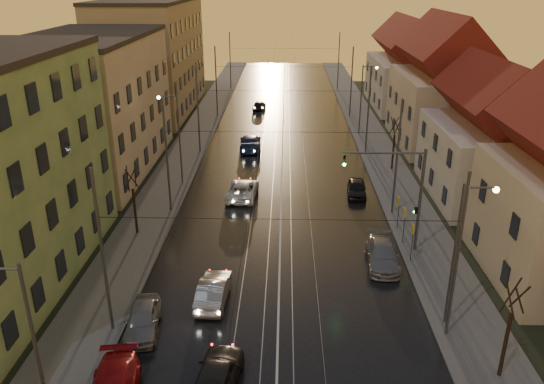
# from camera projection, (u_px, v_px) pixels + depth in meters

# --- Properties ---
(road) EXTENTS (16.00, 120.00, 0.04)m
(road) POSITION_uv_depth(u_px,v_px,m) (282.00, 150.00, 56.04)
(road) COLOR black
(road) RESTS_ON ground
(sidewalk_left) EXTENTS (4.00, 120.00, 0.15)m
(sidewalk_left) POSITION_uv_depth(u_px,v_px,m) (188.00, 149.00, 56.26)
(sidewalk_left) COLOR #4C4C4C
(sidewalk_left) RESTS_ON ground
(sidewalk_right) EXTENTS (4.00, 120.00, 0.15)m
(sidewalk_right) POSITION_uv_depth(u_px,v_px,m) (377.00, 150.00, 55.78)
(sidewalk_right) COLOR #4C4C4C
(sidewalk_right) RESTS_ON ground
(tram_rail_0) EXTENTS (0.06, 120.00, 0.03)m
(tram_rail_0) POSITION_uv_depth(u_px,v_px,m) (262.00, 149.00, 56.08)
(tram_rail_0) COLOR gray
(tram_rail_0) RESTS_ON road
(tram_rail_1) EXTENTS (0.06, 120.00, 0.03)m
(tram_rail_1) POSITION_uv_depth(u_px,v_px,m) (275.00, 149.00, 56.05)
(tram_rail_1) COLOR gray
(tram_rail_1) RESTS_ON road
(tram_rail_2) EXTENTS (0.06, 120.00, 0.03)m
(tram_rail_2) POSITION_uv_depth(u_px,v_px,m) (290.00, 150.00, 56.01)
(tram_rail_2) COLOR gray
(tram_rail_2) RESTS_ON road
(tram_rail_3) EXTENTS (0.06, 120.00, 0.03)m
(tram_rail_3) POSITION_uv_depth(u_px,v_px,m) (303.00, 150.00, 55.98)
(tram_rail_3) COLOR gray
(tram_rail_3) RESTS_ON road
(apartment_left_2) EXTENTS (10.00, 20.00, 12.00)m
(apartment_left_2) POSITION_uv_depth(u_px,v_px,m) (92.00, 106.00, 48.65)
(apartment_left_2) COLOR tan
(apartment_left_2) RESTS_ON ground
(apartment_left_3) EXTENTS (10.00, 24.00, 14.00)m
(apartment_left_3) POSITION_uv_depth(u_px,v_px,m) (153.00, 58.00, 70.47)
(apartment_left_3) COLOR #968561
(apartment_left_3) RESTS_ON ground
(house_right_2) EXTENTS (9.18, 12.24, 9.20)m
(house_right_2) POSITION_uv_depth(u_px,v_px,m) (492.00, 142.00, 42.78)
(house_right_2) COLOR beige
(house_right_2) RESTS_ON ground
(house_right_3) EXTENTS (9.18, 14.28, 11.50)m
(house_right_3) POSITION_uv_depth(u_px,v_px,m) (443.00, 91.00, 56.22)
(house_right_3) COLOR beige
(house_right_3) RESTS_ON ground
(house_right_4) EXTENTS (9.18, 16.32, 10.00)m
(house_right_4) POSITION_uv_depth(u_px,v_px,m) (407.00, 70.00, 73.16)
(house_right_4) COLOR beige
(house_right_4) RESTS_ON ground
(catenary_pole_l_1) EXTENTS (0.16, 0.16, 9.00)m
(catenary_pole_l_1) POSITION_uv_depth(u_px,v_px,m) (103.00, 254.00, 25.87)
(catenary_pole_l_1) COLOR #595B60
(catenary_pole_l_1) RESTS_ON ground
(catenary_pole_r_1) EXTENTS (0.16, 0.16, 9.00)m
(catenary_pole_r_1) POSITION_uv_depth(u_px,v_px,m) (457.00, 259.00, 25.46)
(catenary_pole_r_1) COLOR #595B60
(catenary_pole_r_1) RESTS_ON ground
(catenary_pole_l_2) EXTENTS (0.16, 0.16, 9.00)m
(catenary_pole_l_2) POSITION_uv_depth(u_px,v_px,m) (167.00, 157.00, 39.75)
(catenary_pole_l_2) COLOR #595B60
(catenary_pole_l_2) RESTS_ON ground
(catenary_pole_r_2) EXTENTS (0.16, 0.16, 9.00)m
(catenary_pole_r_2) POSITION_uv_depth(u_px,v_px,m) (397.00, 159.00, 39.34)
(catenary_pole_r_2) COLOR #595B60
(catenary_pole_r_2) RESTS_ON ground
(catenary_pole_l_3) EXTENTS (0.16, 0.16, 9.00)m
(catenary_pole_l_3) POSITION_uv_depth(u_px,v_px,m) (198.00, 110.00, 53.63)
(catenary_pole_l_3) COLOR #595B60
(catenary_pole_l_3) RESTS_ON ground
(catenary_pole_r_3) EXTENTS (0.16, 0.16, 9.00)m
(catenary_pole_r_3) POSITION_uv_depth(u_px,v_px,m) (368.00, 111.00, 53.21)
(catenary_pole_r_3) COLOR #595B60
(catenary_pole_r_3) RESTS_ON ground
(catenary_pole_l_4) EXTENTS (0.16, 0.16, 9.00)m
(catenary_pole_l_4) POSITION_uv_depth(u_px,v_px,m) (216.00, 82.00, 67.50)
(catenary_pole_l_4) COLOR #595B60
(catenary_pole_l_4) RESTS_ON ground
(catenary_pole_r_4) EXTENTS (0.16, 0.16, 9.00)m
(catenary_pole_r_4) POSITION_uv_depth(u_px,v_px,m) (351.00, 83.00, 67.09)
(catenary_pole_r_4) COLOR #595B60
(catenary_pole_r_4) RESTS_ON ground
(catenary_pole_l_5) EXTENTS (0.16, 0.16, 9.00)m
(catenary_pole_l_5) POSITION_uv_depth(u_px,v_px,m) (230.00, 61.00, 84.16)
(catenary_pole_l_5) COLOR #595B60
(catenary_pole_l_5) RESTS_ON ground
(catenary_pole_r_5) EXTENTS (0.16, 0.16, 9.00)m
(catenary_pole_r_5) POSITION_uv_depth(u_px,v_px,m) (339.00, 62.00, 83.74)
(catenary_pole_r_5) COLOR #595B60
(catenary_pole_r_5) RESTS_ON ground
(street_lamp_0) EXTENTS (1.75, 0.32, 8.00)m
(street_lamp_0) POSITION_uv_depth(u_px,v_px,m) (26.00, 339.00, 19.26)
(street_lamp_0) COLOR #595B60
(street_lamp_0) RESTS_ON ground
(street_lamp_1) EXTENTS (1.75, 0.32, 8.00)m
(street_lamp_1) POSITION_uv_depth(u_px,v_px,m) (462.00, 242.00, 26.23)
(street_lamp_1) COLOR #595B60
(street_lamp_1) RESTS_ON ground
(street_lamp_2) EXTENTS (1.75, 0.32, 8.00)m
(street_lamp_2) POSITION_uv_depth(u_px,v_px,m) (175.00, 130.00, 45.17)
(street_lamp_2) COLOR #595B60
(street_lamp_2) RESTS_ON ground
(street_lamp_3) EXTENTS (1.75, 0.32, 8.00)m
(street_lamp_3) POSITION_uv_depth(u_px,v_px,m) (364.00, 93.00, 59.53)
(street_lamp_3) COLOR #595B60
(street_lamp_3) RESTS_ON ground
(traffic_light_mast) EXTENTS (5.30, 0.32, 7.20)m
(traffic_light_mast) POSITION_uv_depth(u_px,v_px,m) (406.00, 187.00, 33.76)
(traffic_light_mast) COLOR #595B60
(traffic_light_mast) RESTS_ON ground
(bare_tree_0) EXTENTS (1.09, 1.09, 5.11)m
(bare_tree_0) POSITION_uv_depth(u_px,v_px,m) (134.00, 202.00, 36.85)
(bare_tree_0) COLOR black
(bare_tree_0) RESTS_ON ground
(bare_tree_1) EXTENTS (1.09, 1.09, 5.11)m
(bare_tree_1) POSITION_uv_depth(u_px,v_px,m) (508.00, 333.00, 23.41)
(bare_tree_1) COLOR black
(bare_tree_1) RESTS_ON ground
(bare_tree_2) EXTENTS (1.09, 1.09, 5.11)m
(bare_tree_2) POSITION_uv_depth(u_px,v_px,m) (394.00, 145.00, 49.31)
(bare_tree_2) COLOR black
(bare_tree_2) RESTS_ON ground
(driving_car_0) EXTENTS (2.39, 4.80, 1.57)m
(driving_car_0) POSITION_uv_depth(u_px,v_px,m) (216.00, 377.00, 23.25)
(driving_car_0) COLOR black
(driving_car_0) RESTS_ON ground
(driving_car_1) EXTENTS (1.71, 4.40, 1.43)m
(driving_car_1) POSITION_uv_depth(u_px,v_px,m) (213.00, 290.00, 29.78)
(driving_car_1) COLOR #939297
(driving_car_1) RESTS_ON ground
(driving_car_2) EXTENTS (2.62, 5.14, 1.39)m
(driving_car_2) POSITION_uv_depth(u_px,v_px,m) (243.00, 190.00, 43.84)
(driving_car_2) COLOR silver
(driving_car_2) RESTS_ON ground
(driving_car_3) EXTENTS (2.49, 5.52, 1.57)m
(driving_car_3) POSITION_uv_depth(u_px,v_px,m) (250.00, 142.00, 55.93)
(driving_car_3) COLOR navy
(driving_car_3) RESTS_ON ground
(driving_car_4) EXTENTS (1.92, 3.75, 1.22)m
(driving_car_4) POSITION_uv_depth(u_px,v_px,m) (259.00, 105.00, 72.72)
(driving_car_4) COLOR black
(driving_car_4) RESTS_ON ground
(parked_left_3) EXTENTS (2.04, 4.19, 1.38)m
(parked_left_3) POSITION_uv_depth(u_px,v_px,m) (143.00, 319.00, 27.33)
(parked_left_3) COLOR gray
(parked_left_3) RESTS_ON ground
(parked_right_1) EXTENTS (2.30, 4.91, 1.38)m
(parked_right_1) POSITION_uv_depth(u_px,v_px,m) (383.00, 254.00, 33.66)
(parked_right_1) COLOR gray
(parked_right_1) RESTS_ON ground
(parked_right_2) EXTENTS (1.83, 3.91, 1.29)m
(parked_right_2) POSITION_uv_depth(u_px,v_px,m) (357.00, 188.00, 44.23)
(parked_right_2) COLOR black
(parked_right_2) RESTS_ON ground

